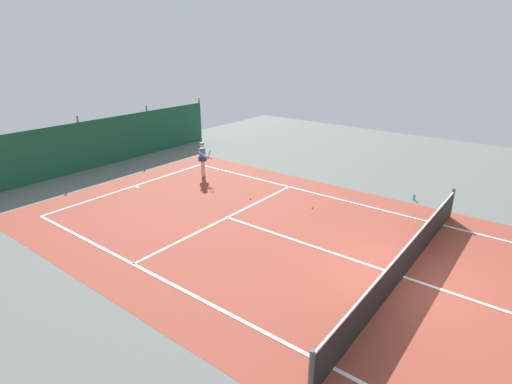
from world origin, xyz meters
TOP-DOWN VIEW (x-y plane):
  - ground_plane at (0.00, 0.00)m, footprint 36.00×36.00m
  - court_surface at (0.00, 0.00)m, footprint 11.02×26.60m
  - tennis_net at (0.00, 0.00)m, footprint 10.12×0.10m
  - back_fence at (-0.00, 16.29)m, footprint 16.30×0.98m
  - tennis_player at (2.85, 10.42)m, footprint 0.56×0.83m
  - tennis_ball_near_player at (2.67, 4.40)m, footprint 0.07×0.07m
  - tennis_ball_midcourt at (1.93, 6.86)m, footprint 0.07×0.07m
  - parked_car at (2.62, 18.16)m, footprint 2.14×4.26m
  - water_bottle at (5.91, 1.55)m, footprint 0.08×0.08m

SIDE VIEW (x-z plane):
  - ground_plane at x=0.00m, z-range 0.00..0.00m
  - court_surface at x=0.00m, z-range 0.00..0.01m
  - tennis_ball_near_player at x=2.67m, z-range 0.00..0.07m
  - tennis_ball_midcourt at x=1.93m, z-range 0.00..0.07m
  - water_bottle at x=5.91m, z-range 0.00..0.24m
  - tennis_net at x=0.00m, z-range -0.04..1.06m
  - back_fence at x=0.00m, z-range -0.68..2.02m
  - parked_car at x=2.62m, z-range 0.00..1.68m
  - tennis_player at x=2.85m, z-range 0.14..1.78m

